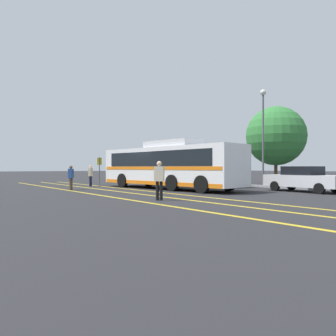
{
  "coord_description": "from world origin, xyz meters",
  "views": [
    {
      "loc": [
        18.72,
        -12.73,
        1.44
      ],
      "look_at": [
        1.31,
        0.49,
        1.4
      ],
      "focal_mm": 35.0,
      "sensor_mm": 36.0,
      "label": 1
    }
  ],
  "objects_px": {
    "parked_car_1": "(165,175)",
    "parked_car_3": "(304,179)",
    "parked_car_2": "(220,177)",
    "pedestrian_0": "(71,176)",
    "bus_stop_sign": "(99,168)",
    "pedestrian_2": "(159,178)",
    "tree_0": "(276,136)",
    "transit_bus": "(168,165)",
    "street_lamp": "(263,121)",
    "pedestrian_1": "(91,174)",
    "parked_car_0": "(131,174)"
  },
  "relations": [
    {
      "from": "parked_car_1",
      "to": "parked_car_3",
      "type": "relative_size",
      "value": 1.0
    },
    {
      "from": "parked_car_2",
      "to": "pedestrian_0",
      "type": "height_order",
      "value": "pedestrian_0"
    },
    {
      "from": "parked_car_3",
      "to": "bus_stop_sign",
      "type": "height_order",
      "value": "bus_stop_sign"
    },
    {
      "from": "pedestrian_2",
      "to": "tree_0",
      "type": "height_order",
      "value": "tree_0"
    },
    {
      "from": "transit_bus",
      "to": "bus_stop_sign",
      "type": "relative_size",
      "value": 5.17
    },
    {
      "from": "transit_bus",
      "to": "street_lamp",
      "type": "xyz_separation_m",
      "value": [
        1.77,
        7.84,
        3.44
      ]
    },
    {
      "from": "parked_car_2",
      "to": "parked_car_3",
      "type": "relative_size",
      "value": 0.97
    },
    {
      "from": "bus_stop_sign",
      "to": "tree_0",
      "type": "relative_size",
      "value": 0.34
    },
    {
      "from": "transit_bus",
      "to": "pedestrian_0",
      "type": "xyz_separation_m",
      "value": [
        -2.89,
        -5.58,
        -0.71
      ]
    },
    {
      "from": "parked_car_1",
      "to": "pedestrian_2",
      "type": "bearing_deg",
      "value": -122.88
    },
    {
      "from": "parked_car_2",
      "to": "pedestrian_0",
      "type": "xyz_separation_m",
      "value": [
        -3.07,
        -10.34,
        0.15
      ]
    },
    {
      "from": "pedestrian_1",
      "to": "street_lamp",
      "type": "relative_size",
      "value": 0.21
    },
    {
      "from": "parked_car_3",
      "to": "parked_car_2",
      "type": "bearing_deg",
      "value": -86.39
    },
    {
      "from": "parked_car_3",
      "to": "pedestrian_2",
      "type": "bearing_deg",
      "value": -3.52
    },
    {
      "from": "parked_car_3",
      "to": "street_lamp",
      "type": "distance_m",
      "value": 7.31
    },
    {
      "from": "bus_stop_sign",
      "to": "pedestrian_0",
      "type": "bearing_deg",
      "value": -142.22
    },
    {
      "from": "parked_car_1",
      "to": "parked_car_3",
      "type": "distance_m",
      "value": 13.35
    },
    {
      "from": "pedestrian_0",
      "to": "tree_0",
      "type": "bearing_deg",
      "value": -59.49
    },
    {
      "from": "parked_car_0",
      "to": "pedestrian_2",
      "type": "distance_m",
      "value": 20.45
    },
    {
      "from": "parked_car_1",
      "to": "pedestrian_0",
      "type": "height_order",
      "value": "pedestrian_0"
    },
    {
      "from": "parked_car_3",
      "to": "pedestrian_0",
      "type": "height_order",
      "value": "pedestrian_0"
    },
    {
      "from": "parked_car_1",
      "to": "tree_0",
      "type": "bearing_deg",
      "value": -41.55
    },
    {
      "from": "parked_car_0",
      "to": "parked_car_2",
      "type": "xyz_separation_m",
      "value": [
        12.57,
        0.26,
        0.01
      ]
    },
    {
      "from": "pedestrian_1",
      "to": "street_lamp",
      "type": "bearing_deg",
      "value": -82.06
    },
    {
      "from": "pedestrian_1",
      "to": "bus_stop_sign",
      "type": "height_order",
      "value": "bus_stop_sign"
    },
    {
      "from": "parked_car_1",
      "to": "pedestrian_1",
      "type": "xyz_separation_m",
      "value": [
        0.43,
        -7.37,
        0.13
      ]
    },
    {
      "from": "pedestrian_0",
      "to": "bus_stop_sign",
      "type": "xyz_separation_m",
      "value": [
        -3.5,
        3.62,
        0.55
      ]
    },
    {
      "from": "pedestrian_1",
      "to": "pedestrian_2",
      "type": "xyz_separation_m",
      "value": [
        11.82,
        -2.03,
        0.08
      ]
    },
    {
      "from": "tree_0",
      "to": "parked_car_3",
      "type": "bearing_deg",
      "value": -45.4
    },
    {
      "from": "transit_bus",
      "to": "tree_0",
      "type": "xyz_separation_m",
      "value": [
        0.55,
        11.25,
        2.56
      ]
    },
    {
      "from": "bus_stop_sign",
      "to": "parked_car_3",
      "type": "bearing_deg",
      "value": -69.12
    },
    {
      "from": "parked_car_3",
      "to": "pedestrian_2",
      "type": "relative_size",
      "value": 2.75
    },
    {
      "from": "transit_bus",
      "to": "parked_car_2",
      "type": "xyz_separation_m",
      "value": [
        0.18,
        4.76,
        -0.86
      ]
    },
    {
      "from": "parked_car_2",
      "to": "street_lamp",
      "type": "height_order",
      "value": "street_lamp"
    },
    {
      "from": "parked_car_3",
      "to": "parked_car_0",
      "type": "bearing_deg",
      "value": -86.05
    },
    {
      "from": "pedestrian_2",
      "to": "tree_0",
      "type": "distance_m",
      "value": 17.26
    },
    {
      "from": "pedestrian_1",
      "to": "bus_stop_sign",
      "type": "xyz_separation_m",
      "value": [
        -0.34,
        0.89,
        0.53
      ]
    },
    {
      "from": "parked_car_0",
      "to": "tree_0",
      "type": "distance_m",
      "value": 14.99
    },
    {
      "from": "parked_car_1",
      "to": "parked_car_2",
      "type": "relative_size",
      "value": 1.02
    },
    {
      "from": "parked_car_1",
      "to": "pedestrian_0",
      "type": "bearing_deg",
      "value": -155.82
    },
    {
      "from": "transit_bus",
      "to": "parked_car_3",
      "type": "height_order",
      "value": "transit_bus"
    },
    {
      "from": "pedestrian_2",
      "to": "tree_0",
      "type": "xyz_separation_m",
      "value": [
        -5.22,
        16.14,
        3.17
      ]
    },
    {
      "from": "pedestrian_2",
      "to": "bus_stop_sign",
      "type": "bearing_deg",
      "value": 126.67
    },
    {
      "from": "pedestrian_1",
      "to": "street_lamp",
      "type": "height_order",
      "value": "street_lamp"
    },
    {
      "from": "parked_car_0",
      "to": "bus_stop_sign",
      "type": "distance_m",
      "value": 8.85
    },
    {
      "from": "parked_car_3",
      "to": "tree_0",
      "type": "bearing_deg",
      "value": -132.43
    },
    {
      "from": "parked_car_0",
      "to": "pedestrian_0",
      "type": "relative_size",
      "value": 2.65
    },
    {
      "from": "pedestrian_0",
      "to": "street_lamp",
      "type": "distance_m",
      "value": 14.79
    },
    {
      "from": "transit_bus",
      "to": "pedestrian_2",
      "type": "distance_m",
      "value": 7.59
    },
    {
      "from": "parked_car_1",
      "to": "transit_bus",
      "type": "bearing_deg",
      "value": -120.3
    }
  ]
}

